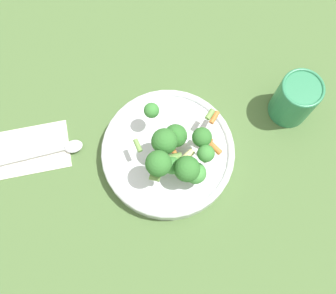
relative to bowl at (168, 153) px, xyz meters
The scene contains 6 objects.
ground_plane 0.02m from the bowl, ahead, with size 3.00×3.00×0.00m, color #4C6B38.
bowl is the anchor object (origin of this frame).
pasta_salad 0.07m from the bowl, 96.38° to the left, with size 0.17×0.17×0.10m.
cup 0.27m from the bowl, behind, with size 0.08×0.08×0.11m.
napkin 0.27m from the bowl, 30.50° to the right, with size 0.17×0.14×0.01m.
spoon 0.22m from the bowl, 30.12° to the right, with size 0.17×0.06×0.01m.
Camera 1 is at (0.10, 0.19, 0.75)m, focal length 42.00 mm.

